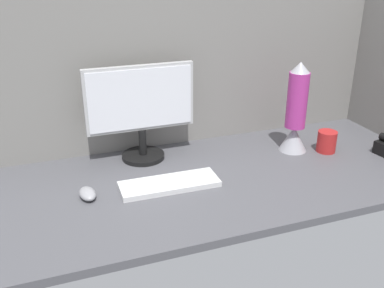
# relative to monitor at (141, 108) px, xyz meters

# --- Properties ---
(ground_plane) EXTENTS (1.80, 0.80, 0.03)m
(ground_plane) POSITION_rel_monitor_xyz_m (0.28, -0.25, -0.24)
(ground_plane) COLOR #515156
(cubicle_wall_back) EXTENTS (1.80, 0.05, 0.66)m
(cubicle_wall_back) POSITION_rel_monitor_xyz_m (0.28, 0.12, 0.11)
(cubicle_wall_back) COLOR gray
(cubicle_wall_back) RESTS_ON ground_plane
(monitor) EXTENTS (0.45, 0.18, 0.40)m
(monitor) POSITION_rel_monitor_xyz_m (0.00, 0.00, 0.00)
(monitor) COLOR black
(monitor) RESTS_ON ground_plane
(keyboard) EXTENTS (0.37, 0.14, 0.02)m
(keyboard) POSITION_rel_monitor_xyz_m (0.03, -0.28, -0.21)
(keyboard) COLOR silver
(keyboard) RESTS_ON ground_plane
(mouse) EXTENTS (0.07, 0.10, 0.03)m
(mouse) POSITION_rel_monitor_xyz_m (-0.27, -0.26, -0.21)
(mouse) COLOR #99999E
(mouse) RESTS_ON ground_plane
(mug_red_plastic) EXTENTS (0.08, 0.08, 0.09)m
(mug_red_plastic) POSITION_rel_monitor_xyz_m (0.77, -0.21, -0.18)
(mug_red_plastic) COLOR red
(mug_red_plastic) RESTS_ON ground_plane
(lava_lamp) EXTENTS (0.12, 0.12, 0.39)m
(lava_lamp) POSITION_rel_monitor_xyz_m (0.64, -0.15, -0.06)
(lava_lamp) COLOR #A5A5AD
(lava_lamp) RESTS_ON ground_plane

